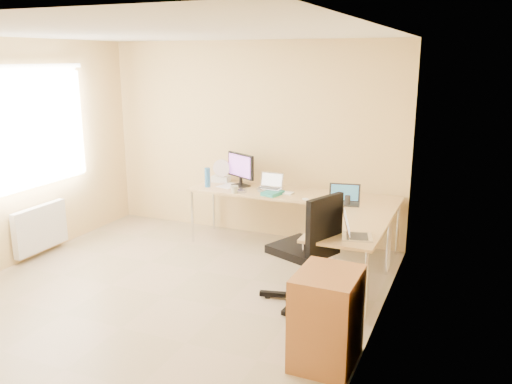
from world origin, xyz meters
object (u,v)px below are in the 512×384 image
at_px(water_bottle, 207,177).
at_px(laptop_return, 358,227).
at_px(desk_return, 349,259).
at_px(mug, 234,189).
at_px(laptop_center, 270,181).
at_px(cabinet, 327,321).
at_px(monitor, 241,170).
at_px(office_chair, 302,254).
at_px(desk_fan, 223,172).
at_px(keyboard, 276,192).
at_px(desk_main, 292,221).
at_px(laptop_black, 344,195).

height_order(water_bottle, laptop_return, water_bottle).
height_order(desk_return, water_bottle, water_bottle).
bearing_deg(mug, laptop_center, 29.11).
height_order(water_bottle, cabinet, water_bottle).
distance_m(monitor, laptop_return, 2.37).
bearing_deg(monitor, office_chair, -18.63).
bearing_deg(desk_fan, cabinet, -54.92).
bearing_deg(water_bottle, desk_fan, 75.03).
distance_m(desk_fan, office_chair, 2.29).
distance_m(desk_return, mug, 1.83).
xyz_separation_m(laptop_center, laptop_return, (1.40, -1.29, -0.03)).
height_order(keyboard, water_bottle, water_bottle).
distance_m(desk_main, mug, 0.84).
bearing_deg(monitor, mug, -48.49).
height_order(desk_main, desk_return, same).
xyz_separation_m(desk_fan, cabinet, (2.17, -2.53, -0.52)).
height_order(mug, desk_fan, desk_fan).
relative_size(keyboard, desk_fan, 1.52).
distance_m(mug, water_bottle, 0.50).
bearing_deg(cabinet, laptop_black, 101.64).
bearing_deg(mug, desk_fan, 130.04).
relative_size(desk_main, laptop_center, 8.79).
bearing_deg(laptop_black, desk_main, 149.79).
height_order(laptop_black, mug, laptop_black).
bearing_deg(desk_fan, mug, -55.56).
xyz_separation_m(desk_main, laptop_return, (1.13, -1.36, 0.48)).
bearing_deg(keyboard, monitor, 166.54).
bearing_deg(cabinet, desk_main, 116.25).
height_order(laptop_center, laptop_black, laptop_center).
distance_m(monitor, laptop_black, 1.51).
bearing_deg(desk_main, laptop_center, -163.70).
relative_size(mug, laptop_return, 0.31).
bearing_deg(office_chair, water_bottle, 166.58).
distance_m(mug, cabinet, 2.77).
bearing_deg(laptop_center, laptop_black, -9.44).
xyz_separation_m(laptop_center, laptop_black, (0.99, -0.17, -0.03)).
distance_m(monitor, office_chair, 2.05).
height_order(desk_main, cabinet, cabinet).
distance_m(desk_return, laptop_return, 0.62).
height_order(desk_main, laptop_return, laptop_return).
bearing_deg(desk_return, office_chair, -133.58).
xyz_separation_m(laptop_black, cabinet, (0.40, -2.11, -0.48)).
distance_m(monitor, keyboard, 0.61).
bearing_deg(laptop_center, mug, -150.38).
bearing_deg(laptop_black, office_chair, -107.02).
distance_m(desk_fan, cabinet, 3.37).
relative_size(desk_main, desk_fan, 8.96).
bearing_deg(monitor, cabinet, -23.55).
relative_size(monitor, laptop_return, 1.54).
bearing_deg(monitor, laptop_return, -8.63).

